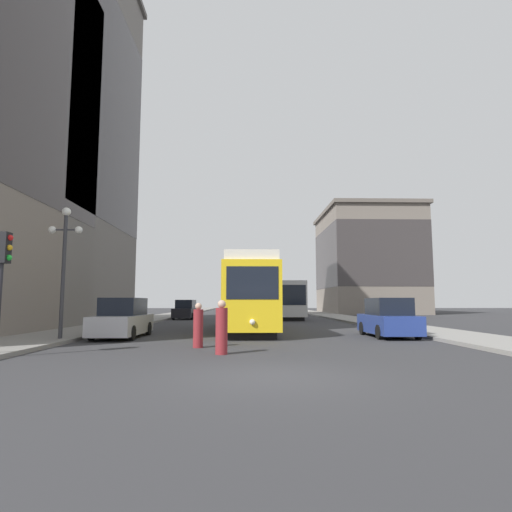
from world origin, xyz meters
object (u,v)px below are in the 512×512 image
Objects in this scene: streetcar at (250,294)px; pedestrian_crossing_near at (198,327)px; lamp_post_left_near at (64,251)px; parked_car_right_far at (388,319)px; traffic_light_near_left at (3,259)px; parked_car_left_mid at (186,310)px; parked_car_left_near at (123,319)px; pedestrian_crossing_far at (222,329)px; transit_bus at (285,299)px.

streetcar is 8.13× the size of pedestrian_crossing_near.
pedestrian_crossing_near is 0.29× the size of lamp_post_left_near.
parked_car_right_far is 15.81m from traffic_light_near_left.
parked_car_left_mid is 1.20× the size of traffic_light_near_left.
parked_car_left_near is 0.88× the size of lamp_post_left_near.
pedestrian_crossing_far is (4.91, -26.81, -0.05)m from parked_car_left_mid.
pedestrian_crossing_far is at bearing -100.77° from transit_bus.
pedestrian_crossing_near is 0.44× the size of traffic_light_near_left.
transit_bus is at bearing 68.29° from traffic_light_near_left.
lamp_post_left_near reaches higher than pedestrian_crossing_far.
parked_car_left_near is 8.00m from pedestrian_crossing_far.
traffic_light_near_left is at bearing -89.27° from pedestrian_crossing_near.
parked_car_left_mid is (0.00, 20.50, -0.00)m from parked_car_left_near.
lamp_post_left_near is (-1.90, -22.66, 2.89)m from parked_car_left_mid.
transit_bus is 30.29m from traffic_light_near_left.
transit_bus is 21.43m from parked_car_right_far.
lamp_post_left_near is (-0.22, 4.76, 0.81)m from traffic_light_near_left.
transit_bus reaches higher than parked_car_left_mid.
pedestrian_crossing_far is at bearing -76.51° from parked_car_left_mid.
parked_car_left_mid is (-9.52, -0.70, -1.10)m from transit_bus.
lamp_post_left_near is at bearing -159.68° from pedestrian_crossing_far.
pedestrian_crossing_far is at bearing -95.68° from streetcar.
parked_car_left_mid is at bearing 90.20° from parked_car_left_near.
pedestrian_crossing_near is 6.94m from lamp_post_left_near.
pedestrian_crossing_near is at bearing -47.62° from parked_car_left_near.
parked_car_left_mid is 2.55× the size of pedestrian_crossing_far.
traffic_light_near_left reaches higher than parked_car_left_mid.
streetcar reaches higher than parked_car_right_far.
lamp_post_left_near reaches higher than pedestrian_crossing_near.
parked_car_left_near is 7.42m from traffic_light_near_left.
parked_car_left_mid is (-5.93, 16.07, -1.26)m from streetcar.
parked_car_right_far is at bearing 0.16° from parked_car_left_near.
pedestrian_crossing_far is (-1.02, -10.74, -1.31)m from streetcar.
traffic_light_near_left is at bearing -112.98° from transit_bus.
pedestrian_crossing_far is (0.95, -1.93, 0.04)m from pedestrian_crossing_near.
lamp_post_left_near is (-11.42, -23.36, 1.79)m from transit_bus.
pedestrian_crossing_near is at bearing 27.43° from parked_car_right_far.
streetcar is at bearing -34.49° from parked_car_right_far.
pedestrian_crossing_near is (-5.55, -25.58, -1.20)m from transit_bus.
parked_car_left_near and parked_car_right_far have the same top height.
parked_car_left_near is at bearing -143.54° from streetcar.
parked_car_right_far is 0.78× the size of lamp_post_left_near.
parked_car_left_near is at bearing 48.69° from lamp_post_left_near.
transit_bus is 26.20m from pedestrian_crossing_near.
parked_car_left_near is 2.83× the size of pedestrian_crossing_far.
lamp_post_left_near reaches higher than transit_bus.
transit_bus is (3.58, 16.78, -0.15)m from streetcar.
parked_car_left_mid is 1.01× the size of parked_car_right_far.
pedestrian_crossing_far is 6.96m from traffic_light_near_left.
parked_car_right_far is at bearing -83.57° from transit_bus.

